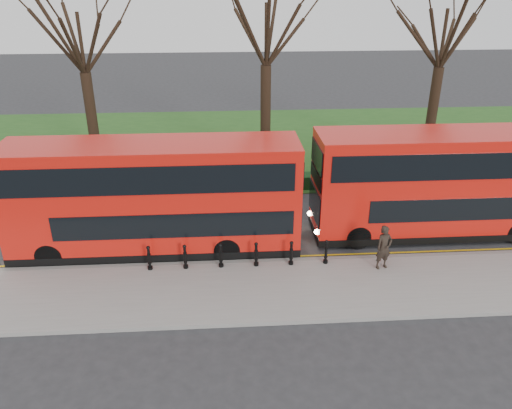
{
  "coord_description": "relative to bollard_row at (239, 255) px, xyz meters",
  "views": [
    {
      "loc": [
        -0.47,
        -18.54,
        10.87
      ],
      "look_at": [
        0.8,
        0.5,
        2.0
      ],
      "focal_mm": 35.0,
      "sensor_mm": 36.0,
      "label": 1
    }
  ],
  "objects": [
    {
      "name": "bus_rear",
      "position": [
        9.42,
        2.56,
        1.74
      ],
      "size": [
        11.94,
        2.74,
        4.75
      ],
      "color": "red",
      "rests_on": "ground"
    },
    {
      "name": "yellow_line_inner",
      "position": [
        0.02,
        0.85,
        -0.64
      ],
      "size": [
        60.0,
        0.1,
        0.01
      ],
      "primitive_type": "cube",
      "color": "yellow",
      "rests_on": "ground"
    },
    {
      "name": "grass_verge",
      "position": [
        0.02,
        16.35,
        -0.62
      ],
      "size": [
        60.0,
        18.0,
        0.06
      ],
      "primitive_type": "cube",
      "color": "#224E1A",
      "rests_on": "ground"
    },
    {
      "name": "bollard_row",
      "position": [
        0.0,
        0.0,
        0.0
      ],
      "size": [
        7.22,
        0.15,
        1.0
      ],
      "color": "black",
      "rests_on": "pavement"
    },
    {
      "name": "tree_right",
      "position": [
        12.02,
        11.35,
        7.24
      ],
      "size": [
        6.95,
        6.95,
        10.85
      ],
      "color": "black",
      "rests_on": "ground"
    },
    {
      "name": "pavement",
      "position": [
        0.02,
        -1.65,
        -0.57
      ],
      "size": [
        60.0,
        4.0,
        0.15
      ],
      "primitive_type": "cube",
      "color": "gray",
      "rests_on": "ground"
    },
    {
      "name": "ground",
      "position": [
        0.02,
        1.35,
        -0.65
      ],
      "size": [
        120.0,
        120.0,
        0.0
      ],
      "primitive_type": "plane",
      "color": "#28282B",
      "rests_on": "ground"
    },
    {
      "name": "bus_lead",
      "position": [
        -3.4,
        1.85,
        1.75
      ],
      "size": [
        11.99,
        2.75,
        4.77
      ],
      "color": "red",
      "rests_on": "ground"
    },
    {
      "name": "pedestrian",
      "position": [
        5.72,
        -0.5,
        0.42
      ],
      "size": [
        0.77,
        0.61,
        1.84
      ],
      "primitive_type": "imported",
      "rotation": [
        0.0,
        0.0,
        0.27
      ],
      "color": "black",
      "rests_on": "pavement"
    },
    {
      "name": "hedge",
      "position": [
        0.02,
        8.15,
        -0.25
      ],
      "size": [
        60.0,
        0.9,
        0.8
      ],
      "primitive_type": "cube",
      "color": "black",
      "rests_on": "ground"
    },
    {
      "name": "tree_left",
      "position": [
        -7.98,
        11.35,
        7.16
      ],
      "size": [
        6.88,
        6.88,
        10.75
      ],
      "color": "black",
      "rests_on": "ground"
    },
    {
      "name": "kerb",
      "position": [
        0.02,
        0.35,
        -0.57
      ],
      "size": [
        60.0,
        0.25,
        0.16
      ],
      "primitive_type": "cube",
      "color": "slate",
      "rests_on": "ground"
    },
    {
      "name": "tree_mid",
      "position": [
        2.02,
        11.35,
        7.53
      ],
      "size": [
        7.2,
        7.2,
        11.25
      ],
      "color": "black",
      "rests_on": "ground"
    },
    {
      "name": "yellow_line_outer",
      "position": [
        0.02,
        0.65,
        -0.64
      ],
      "size": [
        60.0,
        0.1,
        0.01
      ],
      "primitive_type": "cube",
      "color": "yellow",
      "rests_on": "ground"
    }
  ]
}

